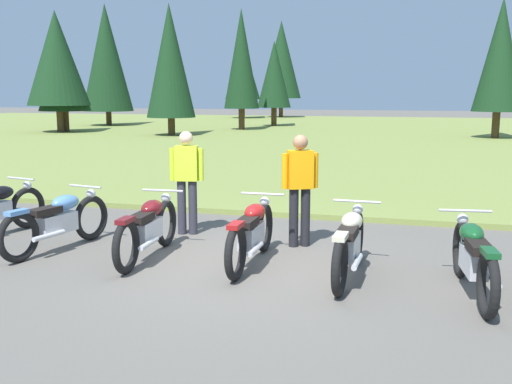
# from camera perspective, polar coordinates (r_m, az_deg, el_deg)

# --- Properties ---
(ground_plane) EXTENTS (140.00, 140.00, 0.00)m
(ground_plane) POSITION_cam_1_polar(r_m,az_deg,el_deg) (7.93, -1.16, -7.13)
(ground_plane) COLOR #605B54
(grass_moorland) EXTENTS (80.00, 44.00, 0.10)m
(grass_moorland) POSITION_cam_1_polar(r_m,az_deg,el_deg) (32.54, 11.61, 5.47)
(grass_moorland) COLOR olive
(grass_moorland) RESTS_ON ground
(forest_treeline) EXTENTS (40.48, 26.02, 8.34)m
(forest_treeline) POSITION_cam_1_polar(r_m,az_deg,el_deg) (38.69, 7.96, 12.52)
(forest_treeline) COLOR #47331E
(forest_treeline) RESTS_ON ground
(motorcycle_sky_blue) EXTENTS (0.70, 2.08, 0.88)m
(motorcycle_sky_blue) POSITION_cam_1_polar(r_m,az_deg,el_deg) (9.07, -18.53, -2.64)
(motorcycle_sky_blue) COLOR black
(motorcycle_sky_blue) RESTS_ON ground
(motorcycle_maroon) EXTENTS (0.62, 2.10, 0.88)m
(motorcycle_maroon) POSITION_cam_1_polar(r_m,az_deg,el_deg) (8.31, -10.35, -3.38)
(motorcycle_maroon) COLOR black
(motorcycle_maroon) RESTS_ON ground
(motorcycle_red) EXTENTS (0.62, 2.10, 0.88)m
(motorcycle_red) POSITION_cam_1_polar(r_m,az_deg,el_deg) (7.90, -0.42, -3.91)
(motorcycle_red) COLOR black
(motorcycle_red) RESTS_ON ground
(motorcycle_cream) EXTENTS (0.62, 2.10, 0.88)m
(motorcycle_cream) POSITION_cam_1_polar(r_m,az_deg,el_deg) (7.43, 9.00, -4.89)
(motorcycle_cream) COLOR black
(motorcycle_cream) RESTS_ON ground
(motorcycle_british_green) EXTENTS (0.63, 2.10, 0.88)m
(motorcycle_british_green) POSITION_cam_1_polar(r_m,az_deg,el_deg) (7.16, 20.21, -5.94)
(motorcycle_british_green) COLOR black
(motorcycle_british_green) RESTS_ON ground
(rider_checking_bike) EXTENTS (0.50, 0.36, 1.67)m
(rider_checking_bike) POSITION_cam_1_polar(r_m,az_deg,el_deg) (8.75, 4.25, 0.81)
(rider_checking_bike) COLOR black
(rider_checking_bike) RESTS_ON ground
(rider_near_row_end) EXTENTS (0.54, 0.29, 1.67)m
(rider_near_row_end) POSITION_cam_1_polar(r_m,az_deg,el_deg) (9.56, -6.68, 1.51)
(rider_near_row_end) COLOR #2D2D38
(rider_near_row_end) RESTS_ON ground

